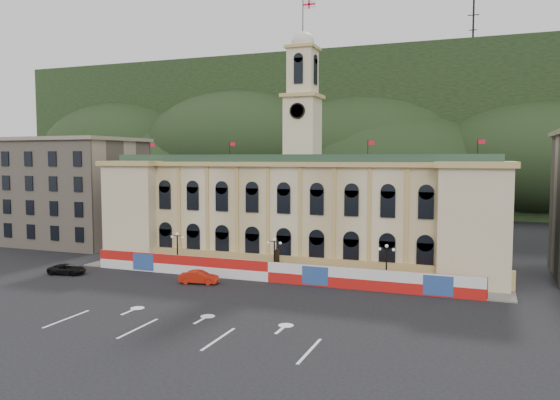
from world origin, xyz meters
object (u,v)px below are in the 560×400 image
at_px(statue, 277,268).
at_px(black_suv, 67,269).
at_px(lamp_center, 274,254).
at_px(red_sedan, 199,277).

xyz_separation_m(statue, black_suv, (-26.14, -8.30, -0.52)).
relative_size(lamp_center, red_sedan, 1.04).
bearing_deg(lamp_center, red_sedan, -142.15).
relative_size(statue, black_suv, 0.72).
bearing_deg(statue, red_sedan, -137.67).
bearing_deg(statue, lamp_center, -90.00).
xyz_separation_m(statue, red_sedan, (-7.48, -6.81, -0.40)).
distance_m(lamp_center, red_sedan, 9.74).
xyz_separation_m(red_sedan, black_suv, (-18.66, -1.49, -0.11)).
height_order(lamp_center, black_suv, lamp_center).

